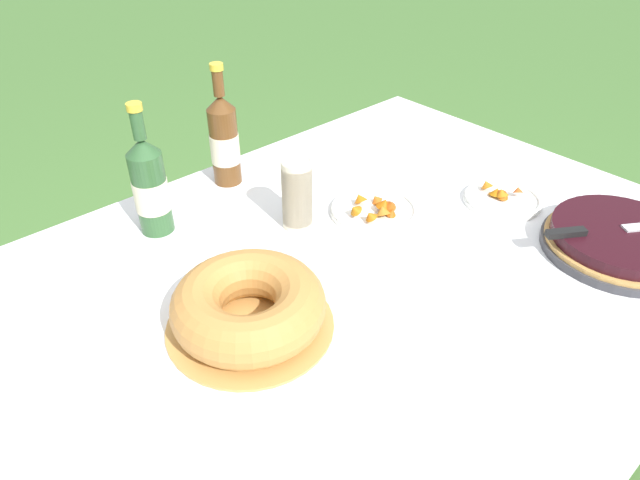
% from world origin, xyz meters
% --- Properties ---
extents(ground_plane, '(16.00, 16.00, 0.00)m').
position_xyz_m(ground_plane, '(0.00, 0.00, 0.00)').
color(ground_plane, '#4C7A38').
extents(garden_table, '(1.75, 1.22, 0.71)m').
position_xyz_m(garden_table, '(0.00, 0.00, 0.66)').
color(garden_table, brown).
rests_on(garden_table, ground_plane).
extents(tablecloth, '(1.76, 1.23, 0.10)m').
position_xyz_m(tablecloth, '(0.00, 0.00, 0.71)').
color(tablecloth, white).
rests_on(tablecloth, garden_table).
extents(berry_tart, '(0.34, 0.34, 0.06)m').
position_xyz_m(berry_tart, '(0.54, -0.35, 0.75)').
color(berry_tart, '#38383D').
rests_on(berry_tart, tablecloth).
extents(serving_knife, '(0.33, 0.22, 0.01)m').
position_xyz_m(serving_knife, '(0.51, -0.33, 0.78)').
color(serving_knife, silver).
rests_on(serving_knife, berry_tart).
extents(bundt_cake, '(0.32, 0.32, 0.10)m').
position_xyz_m(bundt_cake, '(-0.23, 0.01, 0.77)').
color(bundt_cake, tan).
rests_on(bundt_cake, tablecloth).
extents(cup_stack, '(0.07, 0.07, 0.18)m').
position_xyz_m(cup_stack, '(0.07, 0.22, 0.81)').
color(cup_stack, beige).
rests_on(cup_stack, tablecloth).
extents(cider_bottle_green, '(0.08, 0.08, 0.32)m').
position_xyz_m(cider_bottle_green, '(-0.19, 0.43, 0.84)').
color(cider_bottle_green, '#2D562D').
rests_on(cider_bottle_green, tablecloth).
extents(cider_bottle_amber, '(0.08, 0.08, 0.32)m').
position_xyz_m(cider_bottle_amber, '(0.07, 0.51, 0.84)').
color(cider_bottle_amber, brown).
rests_on(cider_bottle_amber, tablecloth).
extents(snack_plate_near, '(0.22, 0.22, 0.05)m').
position_xyz_m(snack_plate_near, '(0.24, 0.13, 0.73)').
color(snack_plate_near, white).
rests_on(snack_plate_near, tablecloth).
extents(snack_plate_left, '(0.20, 0.20, 0.05)m').
position_xyz_m(snack_plate_left, '(0.52, -0.05, 0.73)').
color(snack_plate_left, white).
rests_on(snack_plate_left, tablecloth).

